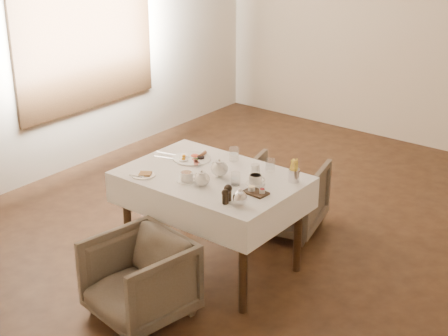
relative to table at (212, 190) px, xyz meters
name	(u,v)px	position (x,y,z in m)	size (l,w,h in m)	color
room	(84,5)	(-2.33, 0.94, 0.96)	(5.00, 5.00, 5.00)	black
table	(212,190)	(0.00, 0.00, 0.00)	(1.28, 0.88, 0.75)	black
armchair_near	(139,279)	(0.02, -0.79, -0.36)	(0.60, 0.62, 0.56)	brown
armchair_far	(284,196)	(0.08, 0.87, -0.35)	(0.62, 0.64, 0.58)	brown
breakfast_plate	(193,158)	(-0.30, 0.14, 0.13)	(0.29, 0.29, 0.04)	white
side_plate	(142,175)	(-0.38, -0.32, 0.12)	(0.18, 0.17, 0.02)	white
teapot_centre	(220,167)	(0.06, 0.02, 0.18)	(0.17, 0.13, 0.14)	white
teapot_front	(202,178)	(0.07, -0.19, 0.18)	(0.15, 0.11, 0.12)	white
creamer	(255,169)	(0.25, 0.20, 0.16)	(0.06, 0.06, 0.08)	white
teacup_near	(186,177)	(-0.07, -0.20, 0.15)	(0.14, 0.14, 0.07)	white
teacup_far	(255,180)	(0.34, 0.06, 0.15)	(0.14, 0.14, 0.07)	white
glass_left	(234,154)	(-0.04, 0.32, 0.17)	(0.07, 0.07, 0.10)	silver
glass_mid	(236,179)	(0.24, -0.03, 0.16)	(0.07, 0.07, 0.09)	silver
glass_right	(270,165)	(0.30, 0.31, 0.16)	(0.07, 0.07, 0.10)	silver
condiment_board	(256,192)	(0.44, -0.06, 0.13)	(0.17, 0.12, 0.04)	black
pepper_mill_left	(228,192)	(0.35, -0.26, 0.17)	(0.06, 0.06, 0.11)	black
pepper_mill_right	(225,196)	(0.37, -0.31, 0.17)	(0.05, 0.05, 0.10)	black
silver_pot	(240,197)	(0.46, -0.28, 0.18)	(0.11, 0.09, 0.12)	white
fries_cup	(294,172)	(0.53, 0.26, 0.19)	(0.08, 0.08, 0.17)	silver
cutlery_fork	(167,154)	(-0.53, 0.11, 0.12)	(0.01, 0.19, 0.00)	silver
cutlery_knife	(165,158)	(-0.48, 0.04, 0.12)	(0.01, 0.19, 0.00)	silver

